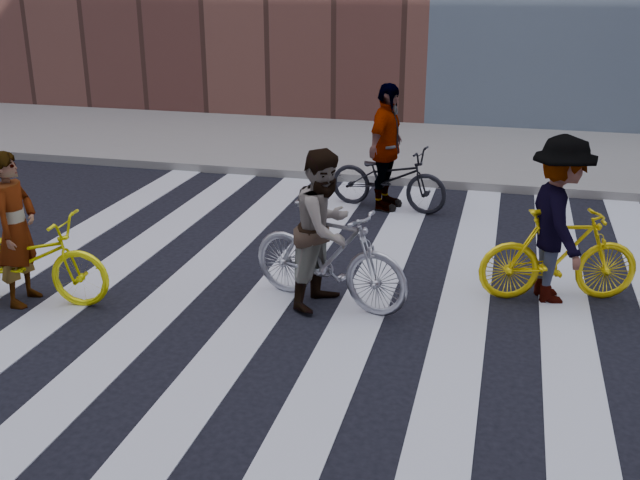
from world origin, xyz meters
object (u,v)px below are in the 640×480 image
at_px(bike_silver_mid, 329,255).
at_px(rider_right, 558,220).
at_px(rider_rear, 386,147).
at_px(bike_yellow_right, 559,255).
at_px(rider_mid, 325,229).
at_px(bike_dark_rear, 388,178).
at_px(rider_left, 16,229).
at_px(bike_yellow_left, 24,259).

relative_size(bike_silver_mid, rider_right, 1.02).
relative_size(bike_silver_mid, rider_rear, 0.99).
xyz_separation_m(bike_silver_mid, rider_rear, (0.00, 3.72, 0.40)).
bearing_deg(bike_yellow_right, rider_mid, 92.32).
relative_size(bike_yellow_right, bike_dark_rear, 0.94).
bearing_deg(rider_left, rider_right, -80.98).
height_order(rider_mid, rider_rear, rider_rear).
relative_size(bike_yellow_left, rider_left, 1.12).
height_order(rider_right, rider_rear, rider_rear).
bearing_deg(bike_silver_mid, rider_mid, 107.16).
xyz_separation_m(bike_silver_mid, rider_mid, (-0.05, 0.00, 0.31)).
bearing_deg(bike_dark_rear, bike_yellow_right, -129.28).
bearing_deg(rider_right, bike_silver_mid, 92.97).
bearing_deg(rider_mid, bike_silver_mid, -72.84).
xyz_separation_m(bike_dark_rear, rider_mid, (-0.10, -3.72, 0.40)).
distance_m(bike_yellow_left, bike_silver_mid, 3.43).
distance_m(rider_left, rider_right, 6.04).
bearing_deg(rider_rear, bike_silver_mid, -169.05).
distance_m(rider_mid, rider_right, 2.62).
xyz_separation_m(bike_yellow_right, rider_left, (-5.88, -1.58, 0.34)).
bearing_deg(bike_dark_rear, rider_left, 153.79).
xyz_separation_m(bike_yellow_left, rider_right, (5.78, 1.58, 0.44)).
bearing_deg(bike_dark_rear, rider_right, -129.86).
relative_size(bike_yellow_left, rider_mid, 1.10).
xyz_separation_m(bike_dark_rear, rider_rear, (-0.05, 0.00, 0.49)).
distance_m(bike_silver_mid, rider_right, 2.60).
bearing_deg(bike_yellow_left, rider_right, -80.85).
height_order(bike_yellow_left, bike_yellow_right, bike_yellow_right).
relative_size(bike_silver_mid, bike_yellow_right, 1.09).
bearing_deg(rider_right, bike_dark_rear, 24.61).
relative_size(bike_dark_rear, rider_rear, 0.97).
xyz_separation_m(bike_yellow_left, rider_rear, (3.33, 4.53, 0.47)).
bearing_deg(bike_dark_rear, rider_mid, -170.59).
bearing_deg(bike_silver_mid, bike_dark_rear, 16.37).
bearing_deg(bike_silver_mid, rider_left, 120.59).
bearing_deg(rider_rear, rider_left, 154.19).
height_order(bike_silver_mid, rider_rear, rider_rear).
bearing_deg(bike_yellow_right, rider_right, 75.44).
distance_m(bike_yellow_right, bike_dark_rear, 3.83).
xyz_separation_m(bike_silver_mid, bike_yellow_right, (2.50, 0.77, -0.05)).
bearing_deg(bike_silver_mid, rider_right, -55.31).
height_order(bike_silver_mid, rider_left, rider_left).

